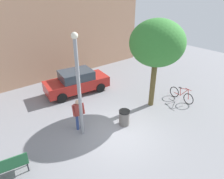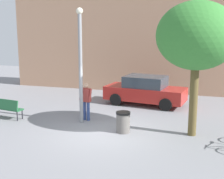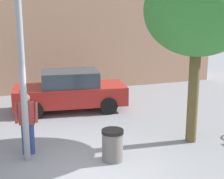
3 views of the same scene
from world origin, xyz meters
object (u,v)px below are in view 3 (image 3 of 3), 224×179
object	(u,v)px
trash_bin	(113,145)
person_by_lamppost	(27,120)
lamppost	(21,57)
parked_car_red	(70,91)
plaza_tree	(198,11)

from	to	relation	value
trash_bin	person_by_lamppost	bearing A→B (deg)	150.43
person_by_lamppost	trash_bin	xyz separation A→B (m)	(2.00, -1.13, -0.55)
lamppost	parked_car_red	world-z (taller)	lamppost
person_by_lamppost	plaza_tree	xyz separation A→B (m)	(4.62, -0.68, 2.79)
parked_car_red	person_by_lamppost	bearing A→B (deg)	-118.54
lamppost	person_by_lamppost	distance (m)	1.78
person_by_lamppost	plaza_tree	distance (m)	5.44
person_by_lamppost	plaza_tree	bearing A→B (deg)	-8.39
plaza_tree	trash_bin	world-z (taller)	plaza_tree
trash_bin	lamppost	bearing A→B (deg)	160.24
trash_bin	parked_car_red	bearing A→B (deg)	90.49
plaza_tree	person_by_lamppost	bearing A→B (deg)	171.61
lamppost	person_by_lamppost	bearing A→B (deg)	79.34
lamppost	plaza_tree	distance (m)	4.82
lamppost	parked_car_red	size ratio (longest dim) A/B	1.11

